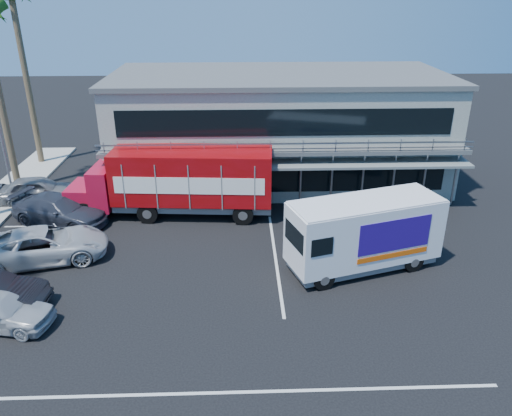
{
  "coord_description": "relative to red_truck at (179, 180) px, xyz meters",
  "views": [
    {
      "loc": [
        0.22,
        -18.89,
        12.6
      ],
      "look_at": [
        1.05,
        4.17,
        2.3
      ],
      "focal_mm": 35.0,
      "sensor_mm": 36.0,
      "label": 1
    }
  ],
  "objects": [
    {
      "name": "parked_car_d",
      "position": [
        -6.81,
        -0.96,
        -1.38
      ],
      "size": [
        6.18,
        4.27,
        1.66
      ],
      "primitive_type": "imported",
      "rotation": [
        0.0,
        0.0,
        1.19
      ],
      "color": "#313642",
      "rests_on": "ground"
    },
    {
      "name": "building",
      "position": [
        6.3,
        6.38,
        1.44
      ],
      "size": [
        22.4,
        12.0,
        7.3
      ],
      "color": "gray",
      "rests_on": "ground"
    },
    {
      "name": "ground",
      "position": [
        3.3,
        -8.56,
        -2.22
      ],
      "size": [
        120.0,
        120.0,
        0.0
      ],
      "primitive_type": "plane",
      "color": "black",
      "rests_on": "ground"
    },
    {
      "name": "light_pole_far",
      "position": [
        -10.9,
        2.44,
        2.29
      ],
      "size": [
        0.5,
        0.25,
        8.09
      ],
      "color": "gray",
      "rests_on": "ground"
    },
    {
      "name": "parked_car_e",
      "position": [
        -9.2,
        2.24,
        -1.38
      ],
      "size": [
        5.15,
        2.65,
        1.68
      ],
      "primitive_type": "imported",
      "rotation": [
        0.0,
        0.0,
        1.71
      ],
      "color": "slate",
      "rests_on": "ground"
    },
    {
      "name": "white_van",
      "position": [
        9.41,
        -6.56,
        -0.33
      ],
      "size": [
        7.67,
        4.54,
        3.55
      ],
      "rotation": [
        0.0,
        0.0,
        0.3
      ],
      "color": "white",
      "rests_on": "ground"
    },
    {
      "name": "palm_f",
      "position": [
        -11.8,
        9.94,
        9.25
      ],
      "size": [
        2.8,
        2.8,
        13.25
      ],
      "color": "brown",
      "rests_on": "ground"
    },
    {
      "name": "parked_car_c",
      "position": [
        -6.2,
        -5.25,
        -1.37
      ],
      "size": [
        6.61,
        4.26,
        1.69
      ],
      "primitive_type": "imported",
      "rotation": [
        0.0,
        0.0,
        1.83
      ],
      "color": "#BABABC",
      "rests_on": "ground"
    },
    {
      "name": "red_truck",
      "position": [
        0.0,
        0.0,
        0.0
      ],
      "size": [
        12.12,
        3.65,
        4.02
      ],
      "rotation": [
        0.0,
        0.0,
        -0.07
      ],
      "color": "#AD0E28",
      "rests_on": "ground"
    }
  ]
}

